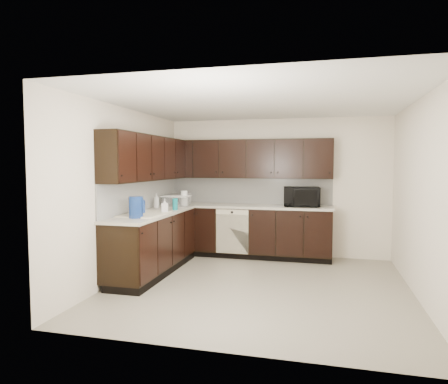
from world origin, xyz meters
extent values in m
plane|color=gray|center=(0.00, 0.00, 0.00)|extent=(4.00, 4.00, 0.00)
plane|color=white|center=(0.00, 0.00, 2.50)|extent=(4.00, 4.00, 0.00)
cube|color=beige|center=(0.00, 2.00, 1.25)|extent=(4.00, 0.02, 2.50)
cube|color=beige|center=(-2.00, 0.00, 1.25)|extent=(0.02, 4.00, 2.50)
cube|color=beige|center=(2.00, 0.00, 1.25)|extent=(0.02, 4.00, 2.50)
cube|color=beige|center=(0.00, -2.00, 1.25)|extent=(4.00, 0.02, 2.50)
cube|color=black|center=(-0.50, 1.70, 0.45)|extent=(3.00, 0.60, 0.90)
cube|color=black|center=(-1.70, 0.30, 0.45)|extent=(0.60, 2.20, 0.90)
cube|color=black|center=(-0.50, 1.73, 0.05)|extent=(3.00, 0.54, 0.10)
cube|color=black|center=(-1.67, 0.30, 0.05)|extent=(0.54, 2.20, 0.10)
cube|color=#B6AF9F|center=(-0.50, 1.70, 0.92)|extent=(3.03, 0.63, 0.04)
cube|color=#B6AF9F|center=(-1.70, 0.30, 0.92)|extent=(0.63, 2.23, 0.04)
cube|color=silver|center=(-0.50, 1.99, 1.18)|extent=(3.00, 0.02, 0.48)
cube|color=silver|center=(-1.99, 0.60, 1.18)|extent=(0.02, 2.80, 0.48)
cube|color=black|center=(-0.50, 1.83, 1.77)|extent=(3.00, 0.33, 0.70)
cube|color=black|center=(-1.83, 0.43, 1.77)|extent=(0.33, 2.47, 0.70)
cube|color=beige|center=(-0.70, 1.41, 0.50)|extent=(0.58, 0.02, 0.78)
cube|color=beige|center=(-0.70, 1.40, 0.84)|extent=(0.58, 0.03, 0.08)
cylinder|color=black|center=(-0.70, 1.39, 0.84)|extent=(0.04, 0.02, 0.04)
cube|color=beige|center=(-1.68, 0.00, 0.95)|extent=(0.54, 0.82, 0.03)
cube|color=beige|center=(-1.68, -0.20, 0.86)|extent=(0.42, 0.34, 0.16)
cube|color=beige|center=(-1.68, 0.20, 0.86)|extent=(0.42, 0.34, 0.16)
cylinder|color=silver|center=(-1.90, 0.00, 1.07)|extent=(0.03, 0.03, 0.26)
cylinder|color=silver|center=(-1.85, 0.00, 1.19)|extent=(0.14, 0.02, 0.02)
cylinder|color=#B2B2B7|center=(-1.68, -0.20, 0.89)|extent=(0.20, 0.20, 0.10)
imported|color=black|center=(0.47, 1.69, 1.11)|extent=(0.65, 0.48, 0.34)
imported|color=gray|center=(-1.48, 0.25, 1.05)|extent=(0.13, 0.13, 0.22)
imported|color=gray|center=(-1.87, 0.84, 1.06)|extent=(0.12, 0.12, 0.25)
cube|color=#ABABAD|center=(-1.75, 1.70, 1.04)|extent=(0.37, 0.33, 0.19)
cube|color=silver|center=(-1.68, 1.26, 1.03)|extent=(0.49, 0.40, 0.17)
cylinder|color=navy|center=(-1.64, -0.37, 1.09)|extent=(0.20, 0.20, 0.29)
cylinder|color=#0C7A85|center=(-1.48, 0.68, 1.03)|extent=(0.11, 0.11, 0.18)
cylinder|color=white|center=(-1.57, 1.35, 1.07)|extent=(0.16, 0.16, 0.26)
camera|label=1|loc=(0.85, -5.33, 1.68)|focal=32.00mm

